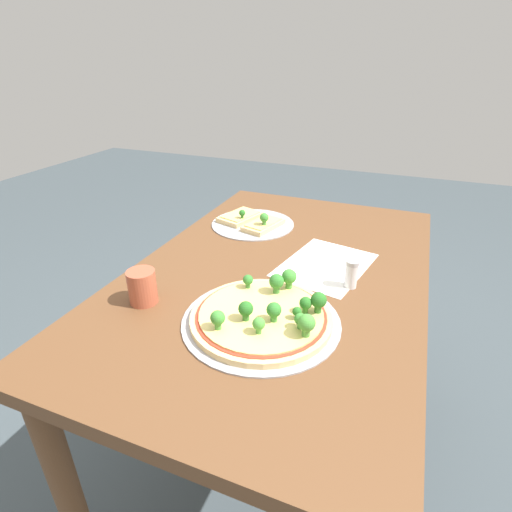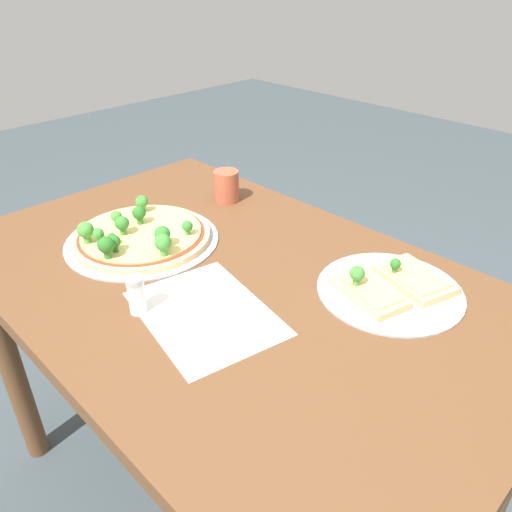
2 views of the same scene
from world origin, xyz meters
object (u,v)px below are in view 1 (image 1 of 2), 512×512
at_px(pizza_tray_whole, 264,315).
at_px(condiment_shaker, 351,274).
at_px(dining_table, 278,301).
at_px(pizza_tray_slice, 252,221).
at_px(drinking_cup, 142,287).

xyz_separation_m(pizza_tray_whole, condiment_shaker, (-0.22, 0.15, 0.02)).
relative_size(dining_table, condiment_shaker, 16.31).
bearing_deg(pizza_tray_whole, dining_table, -169.34).
xyz_separation_m(dining_table, pizza_tray_slice, (-0.27, -0.19, 0.12)).
bearing_deg(condiment_shaker, pizza_tray_whole, -34.55).
bearing_deg(pizza_tray_slice, pizza_tray_whole, 25.01).
height_order(pizza_tray_whole, condiment_shaker, same).
bearing_deg(dining_table, pizza_tray_slice, -144.32).
distance_m(drinking_cup, condiment_shaker, 0.51).
xyz_separation_m(pizza_tray_whole, drinking_cup, (0.03, -0.29, 0.02)).
relative_size(pizza_tray_slice, condiment_shaker, 3.83).
xyz_separation_m(dining_table, drinking_cup, (0.27, -0.25, 0.15)).
bearing_deg(dining_table, condiment_shaker, 83.30).
relative_size(pizza_tray_whole, condiment_shaker, 4.72).
bearing_deg(pizza_tray_whole, pizza_tray_slice, -154.99).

